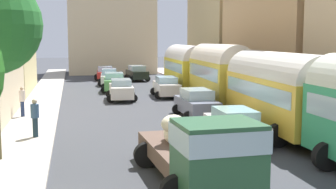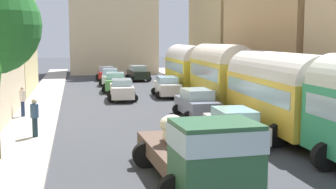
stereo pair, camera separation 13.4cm
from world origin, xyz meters
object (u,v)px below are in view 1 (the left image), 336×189
(car_6, at_px, (166,87))
(car_7, at_px, (137,73))
(parked_bus_1, at_px, (278,89))
(car_1, at_px, (114,82))
(car_4, at_px, (235,125))
(car_0, at_px, (121,90))
(pedestrian_0, at_px, (22,100))
(car_5, at_px, (197,103))
(pedestrian_1, at_px, (35,117))
(parked_bus_3, at_px, (186,66))
(cargo_truck_0, at_px, (201,150))
(car_3, at_px, (105,73))
(parked_bus_2, at_px, (219,72))
(car_2, at_px, (109,77))

(car_6, xyz_separation_m, car_7, (-0.34, 14.03, 0.01))
(parked_bus_1, relative_size, car_6, 2.09)
(car_1, xyz_separation_m, car_4, (3.47, -20.21, -0.06))
(parked_bus_1, height_order, car_0, parked_bus_1)
(car_4, height_order, pedestrian_0, pedestrian_0)
(car_5, height_order, pedestrian_0, pedestrian_0)
(car_7, bearing_deg, pedestrian_1, -107.27)
(car_1, bearing_deg, pedestrian_0, -117.63)
(parked_bus_3, height_order, cargo_truck_0, parked_bus_3)
(car_3, bearing_deg, car_4, -83.65)
(car_0, xyz_separation_m, car_4, (3.47, -14.71, -0.04))
(parked_bus_2, bearing_deg, car_6, 114.68)
(parked_bus_2, relative_size, pedestrian_1, 4.53)
(parked_bus_3, distance_m, car_0, 7.94)
(pedestrian_0, bearing_deg, parked_bus_3, 42.23)
(car_5, xyz_separation_m, pedestrian_1, (-8.77, -4.19, 0.25))
(parked_bus_1, bearing_deg, pedestrian_1, 175.76)
(pedestrian_1, bearing_deg, parked_bus_3, 56.33)
(car_1, height_order, car_7, car_1)
(car_5, xyz_separation_m, car_7, (-0.18, 23.44, -0.01))
(parked_bus_1, relative_size, car_2, 2.28)
(car_3, height_order, car_4, car_3)
(car_1, height_order, car_4, car_1)
(pedestrian_0, height_order, pedestrian_1, pedestrian_1)
(car_2, bearing_deg, pedestrian_0, -109.82)
(parked_bus_3, bearing_deg, car_7, 105.17)
(car_7, bearing_deg, car_2, -128.56)
(pedestrian_1, bearing_deg, car_1, 73.73)
(parked_bus_3, distance_m, car_3, 13.36)
(car_5, distance_m, car_6, 9.41)
(parked_bus_2, distance_m, pedestrian_0, 12.86)
(parked_bus_1, relative_size, car_7, 1.99)
(parked_bus_3, xyz_separation_m, car_6, (-2.50, -3.56, -1.40))
(cargo_truck_0, relative_size, car_2, 1.75)
(parked_bus_1, xyz_separation_m, car_7, (-2.84, 28.47, -1.35))
(cargo_truck_0, relative_size, car_6, 1.60)
(car_7, relative_size, pedestrian_1, 2.35)
(car_7, relative_size, pedestrian_0, 2.40)
(parked_bus_1, distance_m, cargo_truck_0, 9.46)
(car_0, height_order, car_5, car_5)
(car_7, bearing_deg, car_1, -109.09)
(car_1, height_order, pedestrian_1, pedestrian_1)
(parked_bus_1, height_order, car_2, parked_bus_1)
(car_3, relative_size, car_6, 0.88)
(car_2, relative_size, car_5, 0.93)
(car_5, bearing_deg, car_6, 89.03)
(car_6, bearing_deg, car_5, -90.97)
(car_0, distance_m, pedestrian_0, 9.21)
(parked_bus_3, relative_size, pedestrian_0, 4.67)
(parked_bus_3, height_order, pedestrian_1, parked_bus_3)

